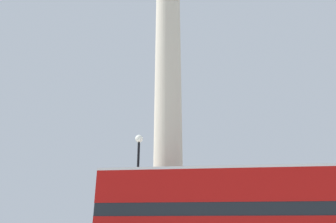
# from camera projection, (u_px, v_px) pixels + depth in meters

# --- Properties ---
(monument_column) EXTENTS (5.38, 5.38, 24.39)m
(monument_column) POSITION_uv_depth(u_px,v_px,m) (168.00, 120.00, 21.54)
(monument_column) COLOR #BCB29E
(monument_column) RESTS_ON ground_plane
(bus_a) EXTENTS (11.51, 3.53, 4.20)m
(bus_a) POSITION_uv_depth(u_px,v_px,m) (225.00, 212.00, 13.45)
(bus_a) COLOR #A80F0C
(bus_a) RESTS_ON ground_plane
(street_lamp) EXTENTS (0.45, 0.45, 6.70)m
(street_lamp) POSITION_uv_depth(u_px,v_px,m) (137.00, 184.00, 16.42)
(street_lamp) COLOR black
(street_lamp) RESTS_ON ground_plane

